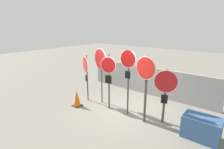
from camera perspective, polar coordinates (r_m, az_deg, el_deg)
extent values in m
plane|color=gray|center=(7.45, 2.91, -11.23)|extent=(40.00, 40.00, 0.00)
cube|color=gray|center=(8.96, 11.41, -1.95)|extent=(6.71, 0.12, 1.40)
cylinder|color=#474238|center=(7.98, -8.08, -1.28)|extent=(0.06, 0.06, 2.12)
cylinder|color=white|center=(7.80, -8.64, 3.30)|extent=(0.66, 0.37, 0.74)
cylinder|color=red|center=(7.80, -8.76, 3.29)|extent=(0.61, 0.34, 0.68)
cube|color=black|center=(7.96, -8.45, -1.20)|extent=(0.19, 0.12, 0.27)
cylinder|color=#474238|center=(7.67, -3.38, -1.05)|extent=(0.05, 0.05, 2.33)
cylinder|color=white|center=(7.45, -3.82, 5.08)|extent=(0.88, 0.30, 0.92)
cylinder|color=red|center=(7.44, -3.95, 5.07)|extent=(0.82, 0.28, 0.86)
cylinder|color=#474238|center=(7.07, -0.98, -2.53)|extent=(0.07, 0.07, 2.31)
cylinder|color=white|center=(6.83, -1.22, 3.08)|extent=(0.66, 0.18, 0.67)
cylinder|color=red|center=(6.82, -1.29, 3.05)|extent=(0.60, 0.16, 0.61)
cube|color=black|center=(6.98, -1.19, -1.61)|extent=(0.27, 0.09, 0.32)
cylinder|color=#474238|center=(6.62, 5.30, -3.34)|extent=(0.06, 0.06, 2.43)
cylinder|color=white|center=(6.33, 5.24, 5.09)|extent=(0.68, 0.03, 0.68)
cylinder|color=#AD0F0F|center=(6.31, 5.15, 5.07)|extent=(0.62, 0.02, 0.62)
cube|color=black|center=(6.46, 5.11, -0.09)|extent=(0.22, 0.02, 0.28)
cylinder|color=#474238|center=(6.17, 10.94, -5.14)|extent=(0.09, 0.09, 2.41)
cylinder|color=white|center=(5.88, 10.95, 2.08)|extent=(0.79, 0.14, 0.80)
cylinder|color=red|center=(5.86, 10.85, 2.06)|extent=(0.73, 0.13, 0.74)
cylinder|color=#474238|center=(6.40, 16.78, -6.90)|extent=(0.09, 0.09, 1.97)
cylinder|color=white|center=(6.15, 17.17, -2.22)|extent=(0.77, 0.30, 0.81)
cylinder|color=red|center=(6.13, 17.16, -2.27)|extent=(0.71, 0.28, 0.75)
cube|color=black|center=(6.36, 16.71, -7.69)|extent=(0.22, 0.10, 0.31)
cube|color=black|center=(7.87, -11.26, -9.89)|extent=(0.37, 0.37, 0.02)
cone|color=#E05B0C|center=(7.73, -11.41, -7.50)|extent=(0.31, 0.31, 0.69)
cube|color=#335684|center=(6.23, 27.15, -15.17)|extent=(1.06, 0.68, 0.71)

